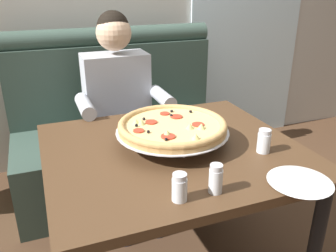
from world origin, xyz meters
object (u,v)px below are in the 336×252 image
Objects in this scene: patio_chair at (204,71)px; shaker_pepper_flakes at (216,181)px; booth_bench at (123,135)px; shaker_parmesan at (179,189)px; shaker_oregano at (264,143)px; pizza at (172,127)px; dining_table at (173,165)px; diner_main at (121,107)px; plate_near_left at (300,180)px.

shaker_pepper_flakes is at bearing -115.93° from patio_chair.
booth_bench is 1.41m from shaker_parmesan.
shaker_oregano is 0.40m from shaker_pepper_flakes.
pizza is 0.42m from shaker_pepper_flakes.
booth_bench is at bearing -137.86° from patio_chair.
shaker_parmesan is at bearing -108.61° from pizza.
shaker_oregano is 1.04× the size of shaker_parmesan.
patio_chair reaches higher than dining_table.
shaker_parmesan is at bearing -95.55° from booth_bench.
shaker_pepper_flakes is 2.70m from patio_chair.
shaker_pepper_flakes reaches higher than dining_table.
booth_bench is 1.34× the size of dining_table.
booth_bench is 1.00m from dining_table.
booth_bench is at bearing 90.00° from dining_table.
patio_chair is (1.25, 1.34, -0.19)m from diner_main.
booth_bench reaches higher than shaker_parmesan.
patio_chair reaches higher than plate_near_left.
plate_near_left reaches higher than dining_table.
pizza is 0.58m from plate_near_left.
pizza is 4.67× the size of shaker_pepper_flakes.
dining_table is at bearing 152.63° from shaker_oregano.
shaker_pepper_flakes is 1.08× the size of shaker_parmesan.
patio_chair is at bearing 46.98° from diner_main.
shaker_oregano is 0.97× the size of shaker_pepper_flakes.
pizza is 0.44m from shaker_parmesan.
dining_table is 0.18m from pizza.
diner_main is (-0.06, -0.27, 0.31)m from booth_bench.
pizza is 0.59× the size of patio_chair.
shaker_oregano is (0.41, -0.88, 0.08)m from diner_main.
diner_main is at bearing 96.20° from pizza.
shaker_oregano is 0.27m from plate_near_left.
shaker_pepper_flakes is (0.01, -0.39, 0.13)m from dining_table.
booth_bench is at bearing 103.04° from plate_near_left.
diner_main is (-0.06, 0.70, 0.06)m from dining_table.
plate_near_left is at bearing -109.04° from patio_chair.
shaker_oregano is (0.35, -0.18, 0.13)m from dining_table.
diner_main reaches higher than shaker_pepper_flakes.
diner_main reaches higher than shaker_oregano.
diner_main is at bearing -133.02° from patio_chair.
patio_chair is at bearing 64.07° from shaker_pepper_flakes.
shaker_oregano is at bearing 22.96° from shaker_parmesan.
booth_bench is 1.17× the size of diner_main.
shaker_oregano reaches higher than dining_table.
booth_bench is 13.78× the size of shaker_pepper_flakes.
diner_main is at bearing 86.47° from shaker_parmesan.
shaker_pepper_flakes is at bearing -86.32° from diner_main.
shaker_pepper_flakes is (0.01, -1.35, 0.39)m from booth_bench.
diner_main is 12.11× the size of shaker_oregano.
pizza is 2.34m from patio_chair.
shaker_pepper_flakes is 0.33m from plate_near_left.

